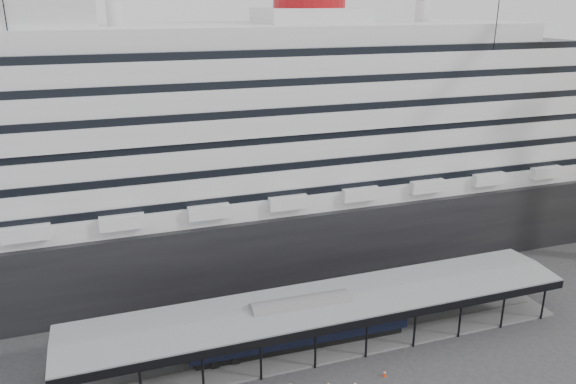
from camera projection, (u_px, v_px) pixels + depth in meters
name	position (u px, v px, depth m)	size (l,w,h in m)	color
ground	(344.00, 367.00, 57.86)	(200.00, 200.00, 0.00)	#333335
cruise_ship	(256.00, 129.00, 80.58)	(130.00, 30.00, 43.90)	black
platform_canopy	(326.00, 322.00, 61.57)	(56.00, 9.18, 5.30)	slate
pullman_carriage	(300.00, 323.00, 60.47)	(24.47, 3.88, 23.94)	black
traffic_cone_right	(385.00, 373.00, 56.38)	(0.44, 0.44, 0.69)	red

